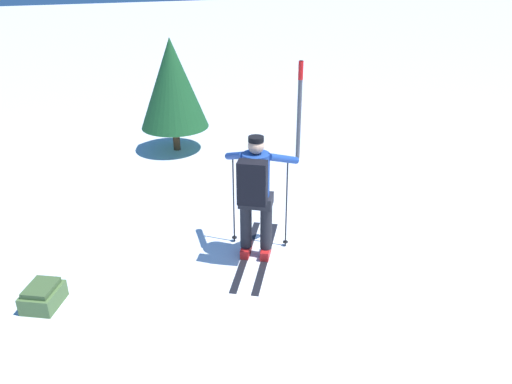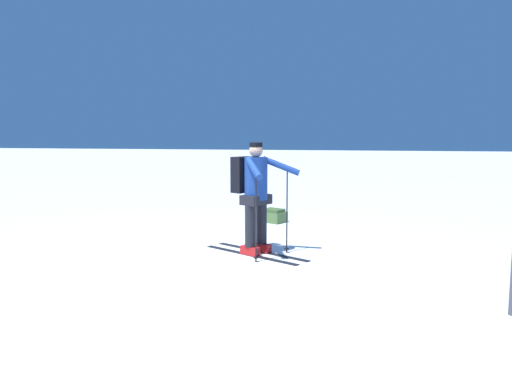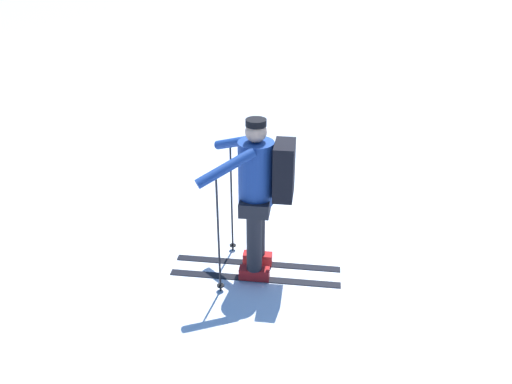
% 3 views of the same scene
% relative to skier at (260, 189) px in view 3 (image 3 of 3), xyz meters
% --- Properties ---
extents(ground_plane, '(80.00, 80.00, 0.00)m').
position_rel_skier_xyz_m(ground_plane, '(-0.70, -0.59, -0.95)').
color(ground_plane, white).
extents(skier, '(1.65, 1.23, 1.63)m').
position_rel_skier_xyz_m(skier, '(0.00, 0.00, 0.00)').
color(skier, black).
rests_on(skier, ground_plane).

